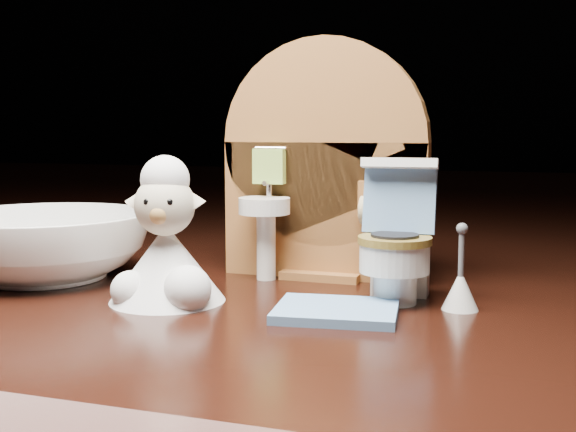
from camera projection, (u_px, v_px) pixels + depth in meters
name	position (u px, v px, depth m)	size (l,w,h in m)	color
backdrop_panel	(323.00, 174.00, 0.45)	(0.13, 0.05, 0.15)	#985E2D
toy_toilet	(397.00, 249.00, 0.40)	(0.04, 0.05, 0.08)	white
bath_mat	(336.00, 311.00, 0.37)	(0.06, 0.05, 0.00)	#6591C3
toilet_brush	(460.00, 287.00, 0.38)	(0.02, 0.02, 0.05)	white
plush_lamb	(166.00, 251.00, 0.39)	(0.06, 0.06, 0.08)	white
ceramic_bowl	(44.00, 246.00, 0.46)	(0.13, 0.13, 0.04)	white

